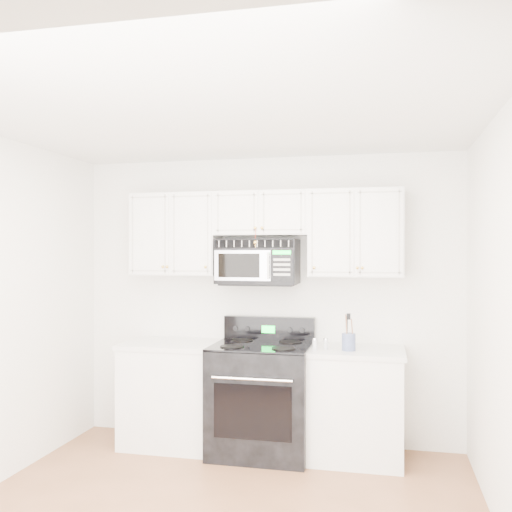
# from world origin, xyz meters

# --- Properties ---
(room) EXTENTS (3.51, 3.51, 2.61)m
(room) POSITION_xyz_m (0.00, 0.00, 1.30)
(room) COLOR #8F5B3D
(room) RESTS_ON ground
(base_cabinet_left) EXTENTS (0.86, 0.65, 0.92)m
(base_cabinet_left) POSITION_xyz_m (-0.80, 1.44, 0.43)
(base_cabinet_left) COLOR white
(base_cabinet_left) RESTS_ON ground
(base_cabinet_right) EXTENTS (0.86, 0.65, 0.92)m
(base_cabinet_right) POSITION_xyz_m (0.80, 1.44, 0.43)
(base_cabinet_right) COLOR white
(base_cabinet_right) RESTS_ON ground
(range) EXTENTS (0.84, 0.76, 1.14)m
(range) POSITION_xyz_m (0.03, 1.40, 0.48)
(range) COLOR black
(range) RESTS_ON ground
(upper_cabinets) EXTENTS (2.44, 0.37, 0.75)m
(upper_cabinets) POSITION_xyz_m (-0.00, 1.58, 1.93)
(upper_cabinets) COLOR white
(upper_cabinets) RESTS_ON ground
(microwave) EXTENTS (0.72, 0.41, 0.40)m
(microwave) POSITION_xyz_m (-0.04, 1.57, 1.65)
(microwave) COLOR black
(microwave) RESTS_ON ground
(utensil_crock) EXTENTS (0.11, 0.11, 0.30)m
(utensil_crock) POSITION_xyz_m (0.77, 1.35, 0.99)
(utensil_crock) COLOR slate
(utensil_crock) RESTS_ON base_cabinet_right
(shaker_salt) EXTENTS (0.04, 0.04, 0.09)m
(shaker_salt) POSITION_xyz_m (0.58, 1.37, 0.97)
(shaker_salt) COLOR #B5B6BD
(shaker_salt) RESTS_ON base_cabinet_right
(shaker_pepper) EXTENTS (0.04, 0.04, 0.10)m
(shaker_pepper) POSITION_xyz_m (0.50, 1.29, 0.97)
(shaker_pepper) COLOR #B5B6BD
(shaker_pepper) RESTS_ON base_cabinet_right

